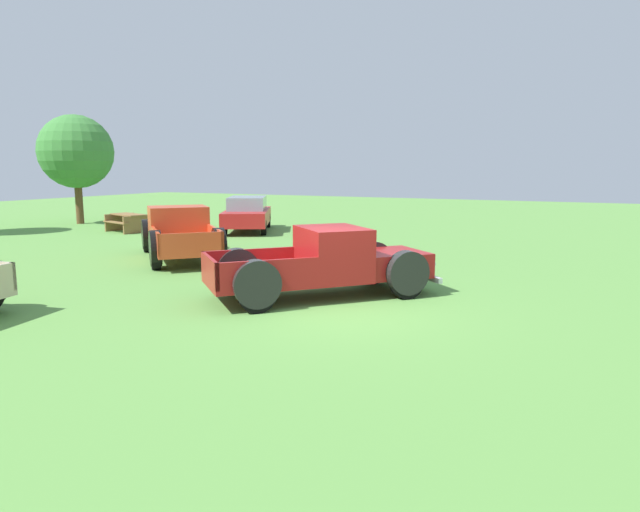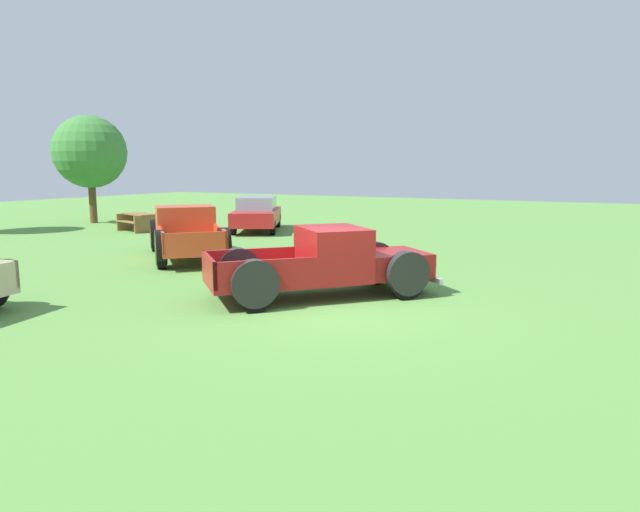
# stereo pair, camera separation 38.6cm
# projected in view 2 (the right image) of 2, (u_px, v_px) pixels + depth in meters

# --- Properties ---
(ground_plane) EXTENTS (80.00, 80.00, 0.00)m
(ground_plane) POSITION_uv_depth(u_px,v_px,m) (334.00, 308.00, 11.26)
(ground_plane) COLOR #5B9342
(pickup_truck_foreground) EXTENTS (4.80, 4.62, 1.51)m
(pickup_truck_foreground) POSITION_uv_depth(u_px,v_px,m) (335.00, 263.00, 12.24)
(pickup_truck_foreground) COLOR maroon
(pickup_truck_foreground) RESTS_ON ground_plane
(pickup_truck_behind_right) EXTENTS (4.89, 5.06, 1.59)m
(pickup_truck_behind_right) POSITION_uv_depth(u_px,v_px,m) (185.00, 232.00, 17.75)
(pickup_truck_behind_right) COLOR #D14723
(pickup_truck_behind_right) RESTS_ON ground_plane
(sedan_distant_a) EXTENTS (4.85, 3.76, 1.51)m
(sedan_distant_a) POSITION_uv_depth(u_px,v_px,m) (257.00, 213.00, 24.86)
(sedan_distant_a) COLOR #B21E1E
(sedan_distant_a) RESTS_ON ground_plane
(picnic_table) EXTENTS (1.92, 2.14, 0.78)m
(picnic_table) POSITION_uv_depth(u_px,v_px,m) (140.00, 220.00, 24.82)
(picnic_table) COLOR olive
(picnic_table) RESTS_ON ground_plane
(oak_tree_east) EXTENTS (3.60, 3.60, 5.36)m
(oak_tree_east) POSITION_uv_depth(u_px,v_px,m) (90.00, 152.00, 27.99)
(oak_tree_east) COLOR brown
(oak_tree_east) RESTS_ON ground_plane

